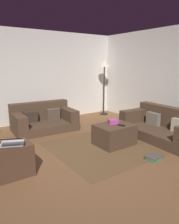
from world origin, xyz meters
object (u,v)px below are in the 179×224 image
couch_left (43,119)px  tv_remote (121,125)px  ottoman (114,135)px  side_table (14,159)px  gift_box (113,122)px  corner_lamp (104,68)px  laptop (11,142)px  book_stack (154,158)px  couch_right (164,127)px

couch_left → tv_remote: bearing=117.2°
ottoman → side_table: (-2.11, -0.08, 0.03)m
gift_box → side_table: gift_box is taller
corner_lamp → laptop: bearing=-146.5°
side_table → book_stack: bearing=-22.3°
couch_left → corner_lamp: 2.74m
ottoman → gift_box: bearing=63.7°
couch_right → gift_box: (-1.14, 0.44, 0.21)m
laptop → corner_lamp: (3.71, 2.45, 0.99)m
couch_right → tv_remote: bearing=82.0°
book_stack → gift_box: bearing=92.6°
ottoman → laptop: laptop is taller
tv_remote → side_table: bearing=160.7°
tv_remote → book_stack: (0.02, -0.85, -0.41)m
corner_lamp → ottoman: bearing=-124.1°
couch_left → side_table: size_ratio=3.08×
gift_box → laptop: bearing=-174.3°
ottoman → tv_remote: tv_remote is taller
couch_right → ottoman: couch_right is taller
corner_lamp → gift_box: bearing=-124.4°
corner_lamp → couch_left: bearing=-169.5°
gift_box → laptop: laptop is taller
tv_remote → laptop: 2.21m
tv_remote → laptop: laptop is taller
couch_left → book_stack: size_ratio=5.17×
couch_left → side_table: bearing=59.9°
couch_left → laptop: 2.43m
ottoman → tv_remote: bearing=-61.8°
couch_left → couch_right: couch_right is taller
side_table → laptop: laptop is taller
couch_left → gift_box: 1.99m
tv_remote → ottoman: bearing=100.3°
corner_lamp → couch_right: bearing=-98.3°
couch_left → corner_lamp: corner_lamp is taller
gift_box → book_stack: 1.15m
tv_remote → book_stack: bearing=-106.7°
tv_remote → laptop: (-2.21, -0.00, 0.12)m
couch_left → ottoman: (0.80, -1.87, -0.05)m
couch_right → tv_remote: 1.15m
side_table → laptop: (-0.02, -0.06, 0.31)m
couch_left → gift_box: (0.84, -1.79, 0.21)m
laptop → ottoman: bearing=3.6°
laptop → book_stack: (2.23, -0.84, -0.52)m
tv_remote → couch_left: bearing=95.6°
couch_left → ottoman: couch_left is taller
gift_box → couch_left: bearing=115.2°
gift_box → book_stack: gift_box is taller
laptop → book_stack: size_ratio=1.62×
gift_box → corner_lamp: corner_lamp is taller
couch_right → side_table: 3.30m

